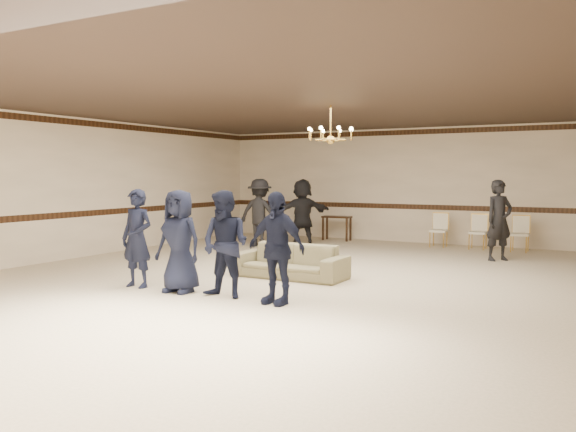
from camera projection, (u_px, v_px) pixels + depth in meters
The scene contains 16 objects.
room at pixel (306, 192), 10.38m from camera, with size 12.01×14.01×3.21m.
chair_rail at pixel (420, 207), 16.53m from camera, with size 12.00×0.02×0.14m, color #361E10.
crown_molding at pixel (421, 132), 16.38m from camera, with size 12.00×0.02×0.14m, color #361E10.
chandelier at pixel (331, 123), 11.16m from camera, with size 0.94×0.94×0.89m, color gold, non-canonical shape.
boy_a at pixel (137, 238), 9.99m from camera, with size 0.61×0.40×1.66m, color black.
boy_b at pixel (179, 241), 9.55m from camera, with size 0.81×0.53×1.66m, color black.
boy_c at pixel (225, 244), 9.12m from camera, with size 0.81×0.63×1.66m, color black.
boy_d at pixel (276, 248), 8.69m from camera, with size 0.97×0.40×1.66m, color black.
settee at pixel (290, 261), 10.94m from camera, with size 2.11×0.82×0.62m, color #807555.
adult_left at pixel (260, 213), 15.70m from camera, with size 1.16×0.66×1.79m, color black.
adult_mid at pixel (302, 212), 15.88m from camera, with size 1.66×0.53×1.79m, color black.
adult_right at pixel (499, 220), 13.08m from camera, with size 0.65×0.43×1.79m, color black.
banquet_chair_left at pixel (438, 230), 15.54m from camera, with size 0.43×0.43×0.88m, color #F3EACC, non-canonical shape.
banquet_chair_mid at pixel (478, 232), 15.06m from camera, with size 0.43×0.43×0.88m, color #F3EACC, non-canonical shape.
banquet_chair_right at pixel (520, 234), 14.58m from camera, with size 0.43×0.43×0.88m, color #F3EACC, non-canonical shape.
console_table at pixel (337, 228), 17.16m from camera, with size 0.84×0.35×0.70m, color #341D11.
Camera 1 is at (4.71, -9.26, 1.90)m, focal length 37.05 mm.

